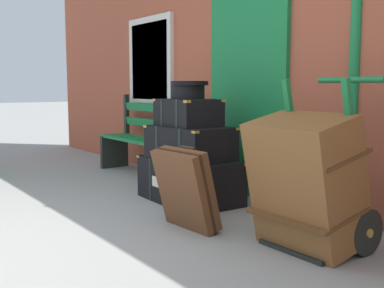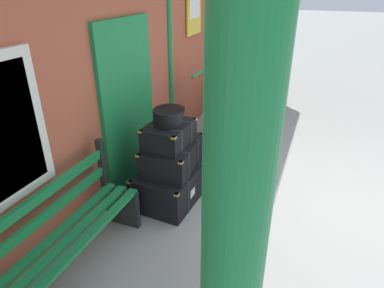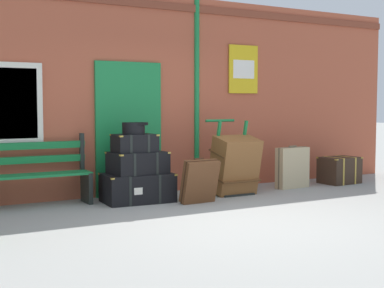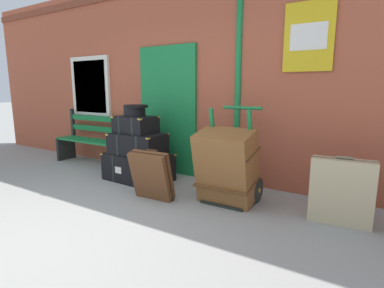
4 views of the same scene
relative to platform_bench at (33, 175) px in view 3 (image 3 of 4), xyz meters
name	(u,v)px [view 3 (image 3 of 4)]	position (x,y,z in m)	size (l,w,h in m)	color
ground_plane	(230,221)	(1.89, -2.16, -0.44)	(60.00, 60.00, 0.00)	gray
brick_facade	(142,94)	(1.88, 0.44, 1.15)	(10.40, 0.35, 3.20)	#AD5138
platform_bench	(33,175)	(0.00, 0.00, 0.00)	(1.60, 0.43, 1.01)	#197A3D
steamer_trunk_base	(138,188)	(1.44, -0.36, -0.23)	(1.04, 0.70, 0.43)	black
steamer_trunk_middle	(138,163)	(1.45, -0.36, 0.14)	(0.84, 0.59, 0.33)	black
steamer_trunk_top	(135,143)	(1.40, -0.35, 0.43)	(0.62, 0.47, 0.27)	black
round_hatbox	(134,127)	(1.40, -0.34, 0.66)	(0.38, 0.35, 0.17)	black
porters_trolley	(229,177)	(3.04, -0.36, -0.17)	(0.71, 0.63, 1.19)	black
large_brown_trunk	(235,165)	(3.04, -0.54, 0.03)	(0.70, 0.61, 0.95)	brown
suitcase_oxblood	(292,168)	(4.31, -0.41, -0.10)	(0.63, 0.24, 0.74)	tan
suitcase_olive	(200,181)	(2.17, -0.93, -0.12)	(0.56, 0.33, 0.66)	brown
corner_trunk	(339,170)	(5.41, -0.40, -0.20)	(0.72, 0.53, 0.49)	#332319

